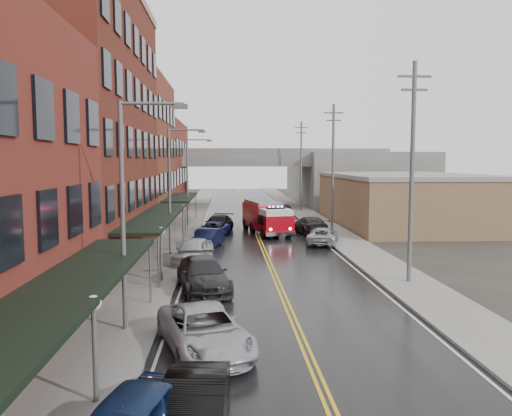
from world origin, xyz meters
name	(u,v)px	position (x,y,z in m)	size (l,w,h in m)	color
road	(260,241)	(0.00, 30.00, 0.01)	(11.00, 160.00, 0.02)	black
sidewalk_left	(173,241)	(-7.30, 30.00, 0.07)	(3.00, 160.00, 0.15)	slate
sidewalk_right	(346,240)	(7.30, 30.00, 0.07)	(3.00, 160.00, 0.15)	slate
curb_left	(192,241)	(-5.65, 30.00, 0.07)	(0.30, 160.00, 0.15)	gray
curb_right	(326,240)	(5.65, 30.00, 0.07)	(0.30, 160.00, 0.15)	gray
brick_building_b	(69,127)	(-13.30, 23.00, 9.00)	(9.00, 20.00, 18.00)	#571D17
brick_building_c	(123,154)	(-13.30, 40.50, 7.50)	(9.00, 15.00, 15.00)	maroon
brick_building_far	(150,167)	(-13.30, 58.00, 6.00)	(9.00, 20.00, 12.00)	maroon
tan_building	(405,201)	(16.00, 40.00, 2.50)	(14.00, 22.00, 5.00)	#8E6C4C
right_far_block	(352,178)	(18.00, 70.00, 4.00)	(18.00, 30.00, 8.00)	slate
awning_0	(74,283)	(-7.49, 4.00, 2.99)	(2.60, 16.00, 3.09)	black
awning_1	(158,216)	(-7.49, 23.00, 2.99)	(2.60, 18.00, 3.09)	black
awning_2	(181,197)	(-7.49, 40.50, 2.99)	(2.60, 13.00, 3.09)	black
globe_lamp_0	(94,324)	(-6.40, 2.00, 2.31)	(0.44, 0.44, 3.12)	#59595B
globe_lamp_1	(161,242)	(-6.40, 16.00, 2.31)	(0.44, 0.44, 3.12)	#59595B
globe_lamp_2	(183,215)	(-6.40, 30.00, 2.31)	(0.44, 0.44, 3.12)	#59595B
street_lamp_0	(129,201)	(-6.55, 8.00, 5.19)	(2.64, 0.22, 9.00)	#59595B
street_lamp_1	(173,183)	(-6.55, 24.00, 5.19)	(2.64, 0.22, 9.00)	#59595B
street_lamp_2	(190,176)	(-6.55, 40.00, 5.19)	(2.64, 0.22, 9.00)	#59595B
utility_pole_0	(412,169)	(7.20, 15.00, 6.31)	(1.80, 0.24, 12.00)	#59595B
utility_pole_1	(333,166)	(7.20, 35.00, 6.31)	(1.80, 0.24, 12.00)	#59595B
utility_pole_2	(301,164)	(7.20, 55.00, 6.31)	(1.80, 0.24, 12.00)	#59595B
overpass	(245,166)	(0.00, 62.00, 5.99)	(40.00, 10.00, 7.50)	slate
fire_truck	(267,217)	(0.92, 34.37, 1.62)	(4.61, 8.54, 2.98)	#A70712
parked_car_left_1	(195,408)	(-3.60, 0.30, 0.72)	(1.53, 4.40, 1.45)	black
parked_car_left_2	(204,330)	(-3.60, 5.80, 0.78)	(2.57, 5.58, 1.55)	#A8ABB1
parked_car_left_3	(203,274)	(-4.04, 14.31, 0.83)	(2.34, 5.75, 1.67)	#232325
parked_car_left_4	(193,251)	(-5.00, 21.20, 0.83)	(1.96, 4.87, 1.66)	#B2B2B2
parked_car_left_5	(208,238)	(-4.28, 27.20, 0.72)	(1.53, 4.40, 1.45)	black
parked_car_left_6	(213,230)	(-4.02, 32.53, 0.67)	(2.23, 4.84, 1.35)	#151D4F
parked_car_left_7	(218,224)	(-3.60, 35.42, 0.81)	(2.27, 5.58, 1.62)	black
parked_car_right_0	(323,236)	(5.00, 28.20, 0.69)	(2.30, 4.99, 1.39)	#9B9FA3
parked_car_right_1	(310,225)	(4.93, 34.20, 0.81)	(2.26, 5.57, 1.62)	black
parked_car_right_2	(286,217)	(3.60, 41.80, 0.69)	(1.64, 4.07, 1.39)	silver
parked_car_right_3	(279,211)	(3.60, 48.48, 0.76)	(1.61, 4.61, 1.52)	black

